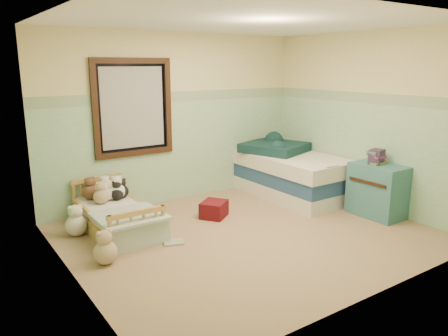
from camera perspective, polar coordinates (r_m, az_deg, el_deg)
floor at (r=5.45m, az=3.26°, el=-8.70°), size 4.20×3.60×0.02m
ceiling at (r=5.07m, az=3.65°, el=18.72°), size 4.20×3.60×0.02m
wall_back at (r=6.61m, az=-6.21°, el=6.47°), size 4.20×0.04×2.50m
wall_front at (r=3.87m, az=19.98°, el=0.86°), size 4.20×0.04×2.50m
wall_left at (r=4.18m, az=-19.95°, el=1.74°), size 0.04×3.60×2.50m
wall_right at (r=6.60m, az=18.10°, el=5.88°), size 0.04×3.60×2.50m
wainscot_mint at (r=6.67m, az=-6.05°, el=2.19°), size 4.20×0.01×1.50m
border_strip at (r=6.57m, az=-6.22°, el=9.27°), size 4.20×0.01×0.15m
window_frame at (r=6.25m, az=-11.79°, el=7.72°), size 1.16×0.06×1.36m
window_blinds at (r=6.26m, az=-11.82°, el=7.73°), size 0.92×0.01×1.12m
toddler_bed_frame at (r=5.69m, az=-13.87°, el=-7.02°), size 0.70×1.40×0.18m
toddler_mattress at (r=5.64m, az=-13.95°, el=-5.59°), size 0.64×1.34×0.12m
patchwork_quilt at (r=5.23m, az=-12.29°, el=-6.14°), size 0.76×0.70×0.03m
plush_bed_brown at (r=6.00m, az=-17.07°, el=-3.01°), size 0.21×0.21×0.21m
plush_bed_white at (r=6.06m, az=-15.27°, el=-2.78°), size 0.20×0.20×0.20m
plush_bed_tan at (r=5.82m, az=-15.93°, el=-3.61°), size 0.17×0.17×0.17m
plush_bed_dark at (r=5.89m, az=-13.82°, el=-3.25°), size 0.18×0.18×0.18m
plush_floor_cream at (r=5.64m, az=-18.75°, el=-7.10°), size 0.26×0.26×0.26m
plush_floor_tan at (r=4.79m, az=-15.26°, el=-10.62°), size 0.25×0.25×0.25m
twin_bed_frame at (r=7.07m, az=8.39°, el=-2.58°), size 1.00×2.00×0.22m
twin_boxspring at (r=7.01m, az=8.46°, el=-0.85°), size 1.00×2.00×0.22m
twin_mattress at (r=6.96m, az=8.52°, el=0.90°), size 1.04×2.04×0.22m
teal_blanket at (r=7.11m, az=6.63°, el=2.70°), size 1.10×1.13×0.14m
dresser at (r=6.32m, az=19.42°, el=-2.78°), size 0.45×0.72×0.72m
book_stack at (r=6.25m, az=19.35°, el=1.40°), size 0.23×0.20×0.20m
red_pillow at (r=5.98m, az=-1.32°, el=-5.42°), size 0.47×0.46×0.22m
floor_book at (r=5.20m, az=-6.61°, el=-9.62°), size 0.28×0.25×0.02m
extra_plush_0 at (r=5.92m, az=-13.81°, el=-2.99°), size 0.21×0.21×0.21m
extra_plush_1 at (r=5.92m, az=-14.68°, el=-3.19°), size 0.18×0.18×0.18m
extra_plush_2 at (r=5.79m, az=-15.76°, el=-3.57°), size 0.20×0.20×0.20m
extra_plush_3 at (r=5.88m, az=-15.38°, el=-3.44°), size 0.17×0.17×0.17m
extra_plush_4 at (r=5.97m, az=-13.20°, el=-2.99°), size 0.18×0.18×0.18m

